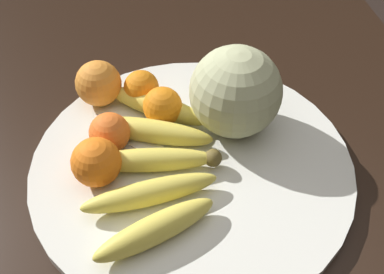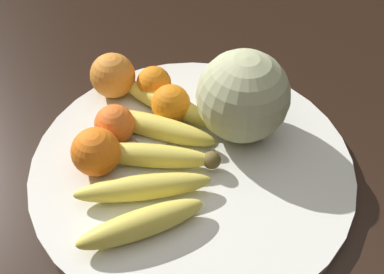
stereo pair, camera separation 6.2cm
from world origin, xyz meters
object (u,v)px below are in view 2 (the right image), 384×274
at_px(melon, 243,96).
at_px(orange_front_left, 115,124).
at_px(orange_back_right, 96,152).
at_px(kitchen_table, 200,205).
at_px(produce_tag, 141,135).
at_px(fruit_bowl, 192,164).
at_px(orange_front_right, 154,84).
at_px(banana_bunch, 153,155).
at_px(orange_back_left, 171,104).
at_px(orange_mid_center, 113,76).

xyz_separation_m(melon, orange_front_left, (0.02, -0.19, -0.04)).
bearing_deg(orange_back_right, orange_front_left, 162.76).
bearing_deg(orange_back_right, kitchen_table, 96.18).
bearing_deg(produce_tag, orange_front_left, -127.57).
relative_size(kitchen_table, fruit_bowl, 2.94).
relative_size(fruit_bowl, orange_front_right, 8.19).
xyz_separation_m(fruit_bowl, melon, (-0.06, 0.07, 0.08)).
relative_size(banana_bunch, orange_back_right, 4.89).
bearing_deg(orange_front_left, orange_back_right, -17.24).
relative_size(orange_front_left, orange_back_right, 0.87).
bearing_deg(orange_front_right, orange_back_left, 29.91).
distance_m(orange_front_left, orange_back_right, 0.06).
height_order(orange_front_left, orange_back_right, orange_back_right).
distance_m(orange_front_right, orange_mid_center, 0.07).
xyz_separation_m(orange_back_left, produce_tag, (0.04, -0.05, -0.03)).
bearing_deg(orange_back_right, produce_tag, 140.31).
bearing_deg(melon, kitchen_table, -44.07).
relative_size(fruit_bowl, orange_back_right, 6.80).
height_order(orange_back_left, produce_tag, orange_back_left).
bearing_deg(orange_front_left, orange_mid_center, -171.80).
xyz_separation_m(orange_front_right, produce_tag, (0.09, -0.02, -0.03)).
height_order(melon, orange_back_left, melon).
bearing_deg(produce_tag, fruit_bowl, 8.76).
bearing_deg(orange_back_left, melon, 76.67).
relative_size(kitchen_table, orange_back_right, 19.99).
distance_m(banana_bunch, produce_tag, 0.06).
bearing_deg(kitchen_table, orange_back_left, -152.24).
distance_m(kitchen_table, banana_bunch, 0.15).
bearing_deg(orange_front_left, produce_tag, 100.76).
bearing_deg(orange_back_left, kitchen_table, 27.76).
relative_size(orange_front_right, orange_back_left, 0.94).
relative_size(banana_bunch, orange_front_left, 5.61).
bearing_deg(kitchen_table, banana_bunch, -83.69).
height_order(orange_front_right, produce_tag, orange_front_right).
distance_m(melon, orange_mid_center, 0.22).
xyz_separation_m(orange_front_right, orange_mid_center, (-0.01, -0.07, 0.01)).
distance_m(orange_mid_center, orange_back_left, 0.12).
distance_m(melon, orange_back_left, 0.12).
distance_m(kitchen_table, produce_tag, 0.16).
distance_m(kitchen_table, orange_back_right, 0.21).
bearing_deg(kitchen_table, orange_mid_center, -136.16).
relative_size(banana_bunch, orange_back_left, 5.50).
relative_size(melon, orange_back_left, 2.24).
distance_m(melon, produce_tag, 0.17).
xyz_separation_m(fruit_bowl, banana_bunch, (0.01, -0.06, 0.03)).
bearing_deg(orange_back_right, melon, 110.76).
height_order(banana_bunch, orange_front_right, orange_front_right).
relative_size(fruit_bowl, orange_back_left, 7.66).
height_order(orange_front_right, orange_mid_center, orange_mid_center).
height_order(kitchen_table, orange_front_left, orange_front_left).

